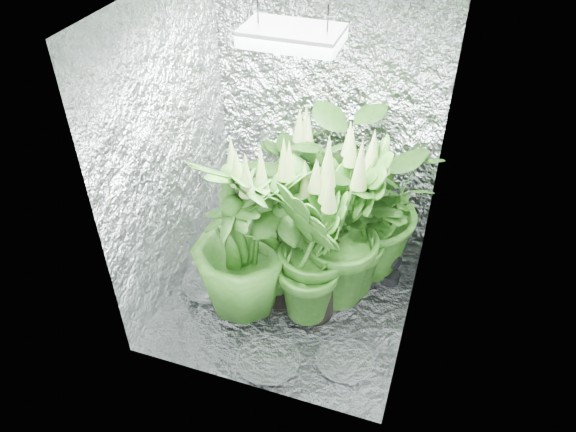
% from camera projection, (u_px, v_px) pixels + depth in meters
% --- Properties ---
extents(ground, '(1.60, 1.60, 0.00)m').
position_uv_depth(ground, '(291.00, 292.00, 3.93)').
color(ground, silver).
rests_on(ground, ground).
extents(walls, '(1.62, 1.62, 2.00)m').
position_uv_depth(walls, '(292.00, 174.00, 3.31)').
color(walls, silver).
rests_on(walls, ground).
extents(ceiling, '(1.60, 1.60, 0.01)m').
position_uv_depth(ceiling, '(292.00, 0.00, 2.69)').
color(ceiling, silver).
rests_on(ceiling, walls).
extents(grow_lamp, '(0.50, 0.30, 0.22)m').
position_uv_depth(grow_lamp, '(292.00, 36.00, 2.80)').
color(grow_lamp, gray).
rests_on(grow_lamp, ceiling).
extents(plant_a, '(1.17, 1.17, 1.09)m').
position_uv_depth(plant_a, '(297.00, 181.00, 4.10)').
color(plant_a, black).
rests_on(plant_a, ground).
extents(plant_b, '(0.69, 0.69, 1.05)m').
position_uv_depth(plant_b, '(309.00, 228.00, 3.72)').
color(plant_b, black).
rests_on(plant_b, ground).
extents(plant_c, '(0.76, 0.76, 1.25)m').
position_uv_depth(plant_c, '(346.00, 228.00, 3.57)').
color(plant_c, black).
rests_on(plant_c, ground).
extents(plant_d, '(0.80, 0.80, 1.25)m').
position_uv_depth(plant_d, '(240.00, 238.00, 3.49)').
color(plant_d, black).
rests_on(plant_d, ground).
extents(plant_e, '(1.14, 1.14, 1.21)m').
position_uv_depth(plant_e, '(363.00, 205.00, 3.77)').
color(plant_e, black).
rests_on(plant_e, ground).
extents(plant_f, '(0.77, 0.77, 1.18)m').
position_uv_depth(plant_f, '(280.00, 235.00, 3.57)').
color(plant_f, black).
rests_on(plant_f, ground).
extents(plant_g, '(0.77, 0.77, 1.16)m').
position_uv_depth(plant_g, '(314.00, 251.00, 3.46)').
color(plant_g, black).
rests_on(plant_g, ground).
extents(circulation_fan, '(0.19, 0.29, 0.35)m').
position_uv_depth(circulation_fan, '(388.00, 264.00, 3.94)').
color(circulation_fan, black).
rests_on(circulation_fan, ground).
extents(plant_label, '(0.05, 0.04, 0.08)m').
position_uv_depth(plant_label, '(249.00, 276.00, 3.63)').
color(plant_label, white).
rests_on(plant_label, plant_d).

